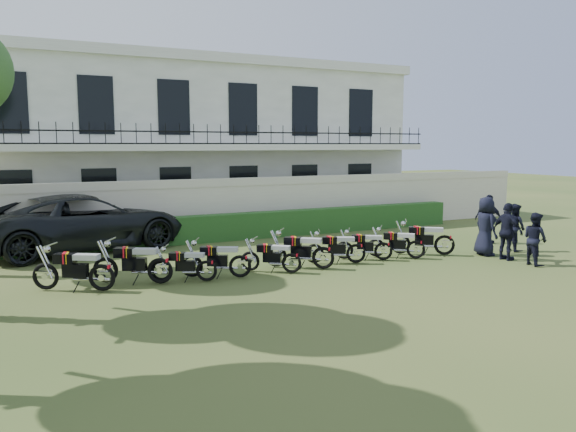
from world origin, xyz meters
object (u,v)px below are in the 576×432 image
motorcycle_1 (160,264)px  motorcycle_8 (416,245)px  motorcycle_6 (356,249)px  officer_4 (515,227)px  motorcycle_4 (292,258)px  motorcycle_5 (323,252)px  motorcycle_2 (206,266)px  officer_1 (535,239)px  motorcycle_7 (384,247)px  motorcycle_3 (240,261)px  officer_5 (489,219)px  motorcycle_0 (102,271)px  motorcycle_9 (445,240)px  officer_2 (507,232)px  officer_3 (485,226)px  suv (84,222)px

motorcycle_1 → motorcycle_8: bearing=-62.0°
motorcycle_6 → officer_4: size_ratio=1.05×
motorcycle_4 → motorcycle_5: (1.05, 0.04, 0.07)m
motorcycle_2 → officer_1: bearing=-76.0°
motorcycle_6 → officer_1: 5.37m
motorcycle_7 → officer_4: 5.04m
motorcycle_3 → motorcycle_6: motorcycle_3 is taller
motorcycle_6 → officer_5: size_ratio=0.95×
motorcycle_0 → motorcycle_1: bearing=-54.2°
motorcycle_1 → officer_5: (12.28, 0.76, 0.36)m
motorcycle_1 → motorcycle_4: 3.63m
motorcycle_9 → officer_2: (1.28, -1.38, 0.38)m
motorcycle_0 → motorcycle_7: bearing=-58.6°
motorcycle_4 → motorcycle_9: bearing=-50.1°
officer_1 → officer_4: size_ratio=0.98×
motorcycle_6 → officer_5: 6.40m
motorcycle_4 → officer_2: officer_2 is taller
motorcycle_0 → motorcycle_9: (10.68, -0.23, -0.01)m
motorcycle_1 → officer_3: officer_3 is taller
motorcycle_3 → motorcycle_7: motorcycle_3 is taller
motorcycle_1 → officer_2: 10.65m
motorcycle_8 → suv: 11.19m
motorcycle_1 → officer_5: 12.31m
officer_5 → officer_2: bearing=128.5°
motorcycle_4 → officer_3: 6.92m
motorcycle_2 → officer_1: (9.52, -2.34, 0.36)m
motorcycle_4 → motorcycle_8: size_ratio=0.99×
motorcycle_8 → motorcycle_0: bearing=129.1°
motorcycle_3 → officer_2: (8.40, -1.45, 0.42)m
motorcycle_6 → motorcycle_9: motorcycle_9 is taller
officer_4 → motorcycle_4: bearing=96.7°
motorcycle_4 → officer_4: 8.37m
motorcycle_2 → officer_2: officer_2 is taller
officer_4 → motorcycle_3: bearing=96.2°
motorcycle_2 → officer_2: size_ratio=0.88×
motorcycle_1 → motorcycle_2: motorcycle_1 is taller
motorcycle_2 → officer_3: officer_3 is taller
motorcycle_1 → officer_2: size_ratio=1.04×
motorcycle_6 → officer_2: size_ratio=0.94×
motorcycle_2 → motorcycle_6: size_ratio=0.94×
motorcycle_5 → motorcycle_7: size_ratio=1.10×
motorcycle_1 → motorcycle_5: size_ratio=1.13×
motorcycle_2 → motorcycle_8: motorcycle_8 is taller
motorcycle_1 → suv: (-1.14, 6.01, 0.43)m
officer_3 → suv: bearing=70.2°
motorcycle_9 → officer_3: bearing=-75.2°
motorcycle_5 → officer_5: bearing=-42.6°
officer_1 → officer_3: 1.80m
motorcycle_9 → officer_2: bearing=-101.0°
motorcycle_6 → motorcycle_9: bearing=-67.8°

